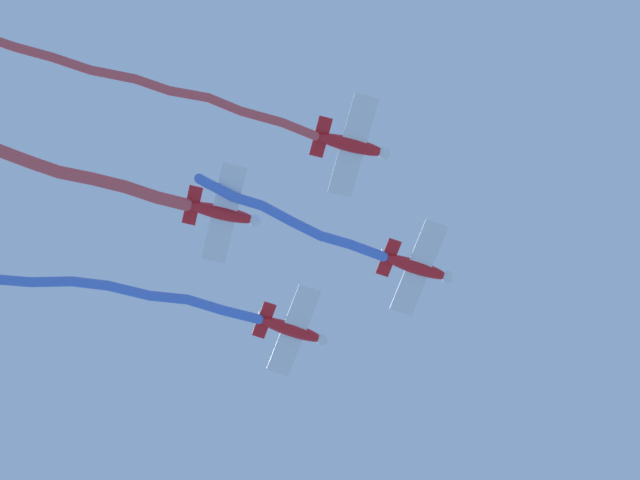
{
  "coord_description": "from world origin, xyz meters",
  "views": [
    {
      "loc": [
        -7.04,
        -27.66,
        3.8
      ],
      "look_at": [
        1.88,
        -1.85,
        75.33
      ],
      "focal_mm": 56.26,
      "sensor_mm": 36.0,
      "label": 1
    }
  ],
  "objects_px": {
    "airplane_left_wing": "(293,330)",
    "airplane_slot": "(223,213)",
    "airplane_right_wing": "(352,145)",
    "airplane_lead": "(418,267)"
  },
  "relations": [
    {
      "from": "airplane_lead",
      "to": "airplane_right_wing",
      "type": "xyz_separation_m",
      "value": [
        -8.06,
        -7.49,
        0.3
      ]
    },
    {
      "from": "airplane_slot",
      "to": "airplane_right_wing",
      "type": "bearing_deg",
      "value": -42.1
    },
    {
      "from": "airplane_left_wing",
      "to": "airplane_slot",
      "type": "relative_size",
      "value": 0.99
    },
    {
      "from": "airplane_left_wing",
      "to": "airplane_right_wing",
      "type": "bearing_deg",
      "value": -93.04
    },
    {
      "from": "airplane_left_wing",
      "to": "airplane_slot",
      "type": "bearing_deg",
      "value": -137.99
    },
    {
      "from": "airplane_lead",
      "to": "airplane_right_wing",
      "type": "distance_m",
      "value": 11.01
    },
    {
      "from": "airplane_left_wing",
      "to": "airplane_right_wing",
      "type": "xyz_separation_m",
      "value": [
        -0.58,
        -15.55,
        0.7
      ]
    },
    {
      "from": "airplane_lead",
      "to": "airplane_right_wing",
      "type": "height_order",
      "value": "airplane_right_wing"
    },
    {
      "from": "airplane_right_wing",
      "to": "airplane_slot",
      "type": "relative_size",
      "value": 1.0
    },
    {
      "from": "airplane_lead",
      "to": "airplane_slot",
      "type": "bearing_deg",
      "value": 177.8
    }
  ]
}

